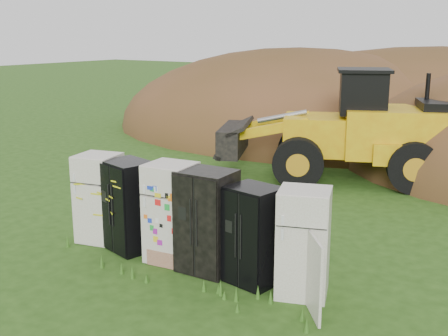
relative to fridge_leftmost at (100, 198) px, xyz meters
The scene contains 10 objects.
ground 2.57m from the fridge_leftmost, ahead, with size 120.00×120.00×0.00m, color #234512.
fridge_leftmost is the anchor object (origin of this frame).
fridge_black_side 0.86m from the fridge_leftmost, ahead, with size 0.95×0.75×1.83m, color black, non-canonical shape.
fridge_sticker 1.93m from the fridge_leftmost, ahead, with size 0.85×0.79×1.91m, color silver, non-canonical shape.
fridge_dark_mid 2.76m from the fridge_leftmost, ahead, with size 0.97×0.79×1.89m, color black, non-canonical shape.
fridge_black_right 3.73m from the fridge_leftmost, ahead, with size 0.87×0.72×1.73m, color black, non-canonical shape.
fridge_open_door 4.66m from the fridge_leftmost, ahead, with size 0.83×0.76×1.83m, color white, non-canonical shape.
wheel_loader 7.66m from the fridge_leftmost, 74.26° to the left, with size 6.79×2.75×3.29m, color gold, non-canonical shape.
dirt_mound_left 14.75m from the fridge_leftmost, 99.80° to the left, with size 17.39×13.04×7.32m, color #493517.
dirt_mound_back 17.53m from the fridge_leftmost, 80.95° to the left, with size 20.63×13.75×7.45m, color #493517.
Camera 1 is at (5.94, -7.93, 4.28)m, focal length 45.00 mm.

